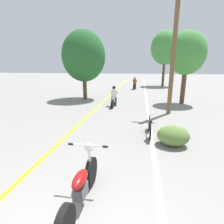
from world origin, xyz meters
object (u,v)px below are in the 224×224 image
object	(u,v)px
motorcycle_rider_lead	(114,99)
motorcycle_rider_far	(135,85)
utility_pole	(174,52)
roadside_tree_left	(84,56)
bicycle_parked	(150,127)
motorcycle_foreground	(81,186)
roadside_tree_right_far	(165,48)
roadside_tree_right_near	(187,54)

from	to	relation	value
motorcycle_rider_lead	motorcycle_rider_far	bearing A→B (deg)	83.63
utility_pole	motorcycle_rider_far	distance (m)	11.39
roadside_tree_left	motorcycle_rider_lead	world-z (taller)	roadside_tree_left
motorcycle_rider_lead	roadside_tree_left	bearing A→B (deg)	140.73
bicycle_parked	motorcycle_foreground	bearing A→B (deg)	-110.39
motorcycle_rider_far	motorcycle_foreground	bearing A→B (deg)	-90.94
roadside_tree_right_far	motorcycle_foreground	xyz separation A→B (m)	(-3.95, -22.08, -4.49)
roadside_tree_right_near	roadside_tree_left	world-z (taller)	roadside_tree_left
roadside_tree_right_near	roadside_tree_right_far	world-z (taller)	roadside_tree_right_far
motorcycle_rider_lead	motorcycle_rider_far	xyz separation A→B (m)	(1.04, 9.34, -0.00)
motorcycle_foreground	utility_pole	bearing A→B (deg)	70.13
roadside_tree_left	bicycle_parked	world-z (taller)	roadside_tree_left
roadside_tree_right_near	roadside_tree_left	bearing A→B (deg)	175.40
roadside_tree_right_near	motorcycle_foreground	world-z (taller)	roadside_tree_right_near
roadside_tree_right_far	motorcycle_foreground	distance (m)	22.87
roadside_tree_left	motorcycle_foreground	bearing A→B (deg)	-72.44
utility_pole	motorcycle_rider_lead	world-z (taller)	utility_pole
utility_pole	motorcycle_rider_far	world-z (taller)	utility_pole
roadside_tree_right_far	motorcycle_rider_lead	size ratio (longest dim) A/B	3.63
utility_pole	motorcycle_rider_lead	size ratio (longest dim) A/B	3.43
roadside_tree_right_far	motorcycle_rider_lead	world-z (taller)	roadside_tree_right_far
roadside_tree_right_near	motorcycle_rider_far	world-z (taller)	roadside_tree_right_near
roadside_tree_left	motorcycle_rider_far	distance (m)	8.54
roadside_tree_right_near	motorcycle_foreground	distance (m)	11.74
utility_pole	motorcycle_foreground	xyz separation A→B (m)	(-2.71, -7.49, -3.00)
motorcycle_foreground	motorcycle_rider_lead	distance (m)	8.93
roadside_tree_right_far	roadside_tree_left	xyz separation A→B (m)	(-7.49, -10.90, -1.52)
roadside_tree_right_near	motorcycle_rider_lead	bearing A→B (deg)	-160.84
roadside_tree_left	motorcycle_rider_lead	xyz separation A→B (m)	(2.80, -2.29, -2.89)
roadside_tree_left	bicycle_parked	size ratio (longest dim) A/B	3.29
utility_pole	motorcycle_foreground	world-z (taller)	utility_pole
utility_pole	roadside_tree_right_far	distance (m)	14.72
motorcycle_rider_lead	roadside_tree_right_near	bearing A→B (deg)	19.16
motorcycle_rider_far	roadside_tree_right_near	bearing A→B (deg)	-63.78
roadside_tree_right_far	motorcycle_rider_lead	bearing A→B (deg)	-109.61
roadside_tree_right_far	roadside_tree_left	size ratio (longest dim) A/B	1.31
roadside_tree_right_near	bicycle_parked	xyz separation A→B (m)	(-2.60, -6.60, -3.16)
utility_pole	roadside_tree_left	bearing A→B (deg)	149.42
motorcycle_foreground	roadside_tree_left	bearing A→B (deg)	107.56
utility_pole	motorcycle_foreground	size ratio (longest dim) A/B	3.16
utility_pole	roadside_tree_right_far	world-z (taller)	roadside_tree_right_far
utility_pole	roadside_tree_left	size ratio (longest dim) A/B	1.23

